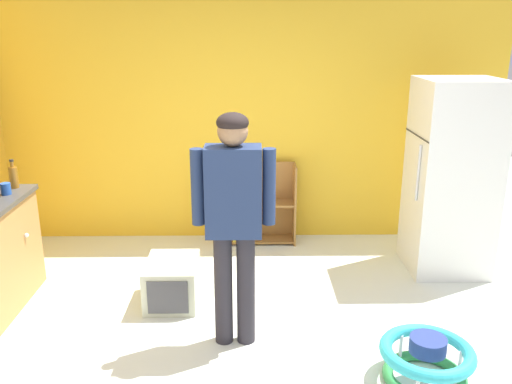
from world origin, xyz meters
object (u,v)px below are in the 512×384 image
(refrigerator, at_px, (451,177))
(blue_cup, at_px, (6,189))
(bookshelf, at_px, (252,209))
(baby_walker, at_px, (426,360))
(pet_carrier, at_px, (172,282))
(standing_person, at_px, (234,211))
(amber_bottle, at_px, (14,176))

(refrigerator, relative_size, blue_cup, 18.74)
(bookshelf, distance_m, baby_walker, 2.67)
(pet_carrier, bearing_deg, standing_person, -48.06)
(bookshelf, relative_size, blue_cup, 8.95)
(standing_person, distance_m, pet_carrier, 1.15)
(refrigerator, height_order, standing_person, refrigerator)
(bookshelf, height_order, pet_carrier, bookshelf)
(amber_bottle, distance_m, blue_cup, 0.20)
(baby_walker, bearing_deg, refrigerator, 67.54)
(standing_person, bearing_deg, pet_carrier, 131.94)
(refrigerator, height_order, amber_bottle, refrigerator)
(pet_carrier, distance_m, amber_bottle, 1.61)
(standing_person, bearing_deg, bookshelf, 86.06)
(baby_walker, height_order, amber_bottle, amber_bottle)
(pet_carrier, bearing_deg, blue_cup, 173.51)
(refrigerator, distance_m, bookshelf, 2.02)
(baby_walker, relative_size, pet_carrier, 1.09)
(standing_person, bearing_deg, blue_cup, 158.24)
(bookshelf, xyz_separation_m, amber_bottle, (-2.01, -0.99, 0.64))
(amber_bottle, bearing_deg, pet_carrier, -14.24)
(baby_walker, xyz_separation_m, pet_carrier, (-1.77, 1.09, 0.02))
(bookshelf, xyz_separation_m, baby_walker, (1.11, -2.42, -0.21))
(refrigerator, relative_size, amber_bottle, 7.24)
(standing_person, relative_size, blue_cup, 17.67)
(pet_carrier, bearing_deg, bookshelf, 63.42)
(standing_person, bearing_deg, baby_walker, -21.77)
(refrigerator, height_order, bookshelf, refrigerator)
(refrigerator, distance_m, pet_carrier, 2.67)
(baby_walker, height_order, blue_cup, blue_cup)
(pet_carrier, bearing_deg, amber_bottle, 165.76)
(baby_walker, distance_m, blue_cup, 3.44)
(baby_walker, relative_size, amber_bottle, 2.46)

